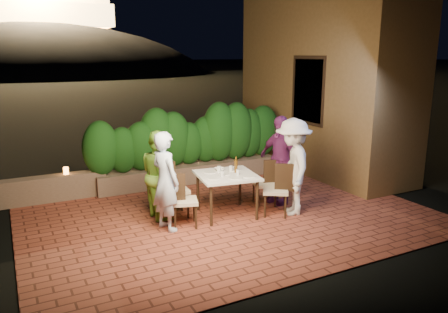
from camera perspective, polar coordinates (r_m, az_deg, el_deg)
ground at (r=7.88m, az=0.77°, el=-7.80°), size 400.00×400.00×0.00m
terrace_floor at (r=8.32m, az=-0.86°, el=-7.05°), size 7.00×6.00×0.15m
building_wall at (r=11.04m, az=12.78°, el=11.33°), size 1.60×5.00×5.00m
window_pane at (r=10.19m, az=11.03°, el=8.46°), size 0.08×1.00×1.40m
window_frame at (r=10.19m, az=10.99°, el=8.46°), size 0.06×1.15×1.55m
planter at (r=9.87m, az=-4.46°, el=-2.11°), size 4.20×0.55×0.40m
hedge at (r=9.70m, az=-4.54°, el=2.16°), size 4.00×0.70×1.10m
parapet at (r=9.18m, az=-22.03°, el=-3.93°), size 2.20×0.30×0.50m
hill at (r=67.06m, az=-22.50°, el=6.44°), size 52.00×40.00×22.00m
dining_table at (r=7.78m, az=0.34°, el=-5.00°), size 1.14×1.14×0.75m
plate_nw at (r=7.41m, az=-1.39°, el=-2.85°), size 0.21×0.21×0.01m
plate_sw at (r=7.78m, az=-1.86°, el=-2.06°), size 0.23×0.23×0.01m
plate_ne at (r=7.55m, az=3.19°, el=-2.56°), size 0.24×0.24×0.01m
plate_se at (r=7.95m, az=1.50°, el=-1.73°), size 0.23×0.23×0.01m
plate_centre at (r=7.66m, az=0.08°, el=-2.30°), size 0.22×0.22×0.01m
plate_front at (r=7.43m, az=1.59°, el=-2.80°), size 0.24×0.24×0.01m
glass_nw at (r=7.49m, az=-0.25°, el=-2.30°), size 0.06×0.06×0.10m
glass_sw at (r=7.78m, az=-0.67°, el=-1.68°), size 0.07×0.07×0.11m
glass_ne at (r=7.60m, az=1.81°, el=-2.09°), size 0.06×0.06×0.10m
glass_se at (r=7.85m, az=0.89°, el=-1.57°), size 0.06×0.06×0.10m
beer_bottle at (r=7.74m, az=1.57°, el=-1.07°), size 0.06×0.06×0.29m
bowl at (r=7.91m, az=-0.58°, el=-1.67°), size 0.22×0.22×0.05m
chair_left_front at (r=7.29m, az=-5.19°, el=-5.66°), size 0.53×0.53×0.91m
chair_left_back at (r=7.73m, az=-6.50°, el=-4.24°), size 0.50×0.50×1.00m
chair_right_front at (r=7.81m, az=6.75°, el=-4.27°), size 0.60×0.60×0.94m
chair_right_back at (r=8.29m, az=5.32°, el=-3.43°), size 0.50×0.50×0.88m
diner_blue at (r=7.08m, az=-7.65°, el=-3.23°), size 0.53×0.67×1.63m
diner_green at (r=7.67m, az=-8.40°, el=-2.30°), size 0.61×0.77×1.54m
diner_white at (r=7.81m, az=8.98°, el=-1.35°), size 1.04×1.28×1.73m
diner_purple at (r=8.37m, az=7.30°, el=-0.42°), size 0.61×1.06×1.70m
parapet_lamp at (r=9.13m, az=-19.94°, el=-1.76°), size 0.10×0.10×0.14m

